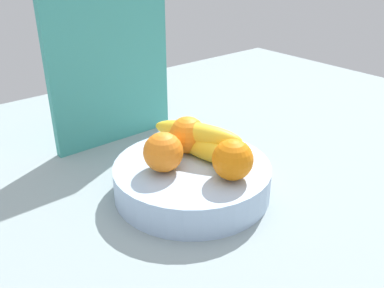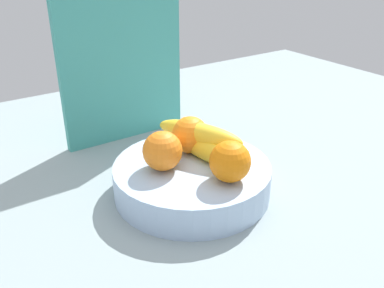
% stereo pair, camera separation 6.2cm
% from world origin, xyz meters
% --- Properties ---
extents(ground_plane, '(1.80, 1.40, 0.03)m').
position_xyz_m(ground_plane, '(0.00, 0.00, -0.01)').
color(ground_plane, gray).
extents(fruit_bowl, '(0.28, 0.28, 0.06)m').
position_xyz_m(fruit_bowl, '(-0.03, 0.02, 0.03)').
color(fruit_bowl, '#A7C2E2').
rests_on(fruit_bowl, ground_plane).
extents(orange_front_left, '(0.07, 0.07, 0.07)m').
position_xyz_m(orange_front_left, '(-0.08, 0.03, 0.09)').
color(orange_front_left, orange).
rests_on(orange_front_left, fruit_bowl).
extents(orange_front_right, '(0.07, 0.07, 0.07)m').
position_xyz_m(orange_front_right, '(-0.01, -0.06, 0.09)').
color(orange_front_right, orange).
rests_on(orange_front_right, fruit_bowl).
extents(orange_center, '(0.07, 0.07, 0.07)m').
position_xyz_m(orange_center, '(-0.01, 0.06, 0.09)').
color(orange_center, orange).
rests_on(orange_center, fruit_bowl).
extents(banana_bunch, '(0.11, 0.18, 0.06)m').
position_xyz_m(banana_bunch, '(0.00, 0.03, 0.09)').
color(banana_bunch, yellow).
rests_on(banana_bunch, fruit_bowl).
extents(cutting_board, '(0.28, 0.02, 0.36)m').
position_xyz_m(cutting_board, '(-0.02, 0.30, 0.18)').
color(cutting_board, teal).
rests_on(cutting_board, ground_plane).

